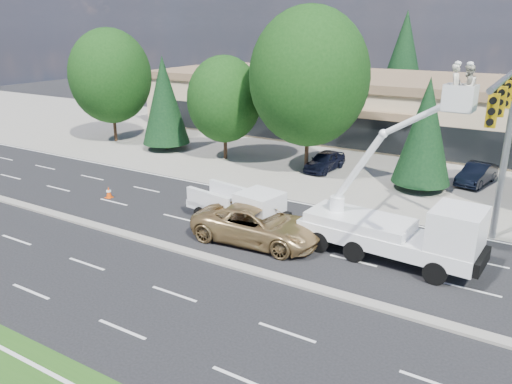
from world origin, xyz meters
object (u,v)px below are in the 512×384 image
Objects in this scene: minivan at (257,225)px; utility_pickup at (241,210)px; signal_mast at (508,124)px; bucket_truck at (404,224)px.

utility_pickup is at bearing 49.59° from minivan.
minivan is at bearing -26.83° from utility_pickup.
bucket_truck is (-3.19, -2.90, -4.19)m from signal_mast.
bucket_truck is 1.38× the size of minivan.
minivan is at bearing -164.48° from bucket_truck.
minivan is (-9.80, -4.24, -5.17)m from signal_mast.
signal_mast is 13.07m from utility_pickup.
signal_mast is 11.87m from minivan.
utility_pickup is 2.26m from minivan.
minivan is (1.83, -1.33, 0.03)m from utility_pickup.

